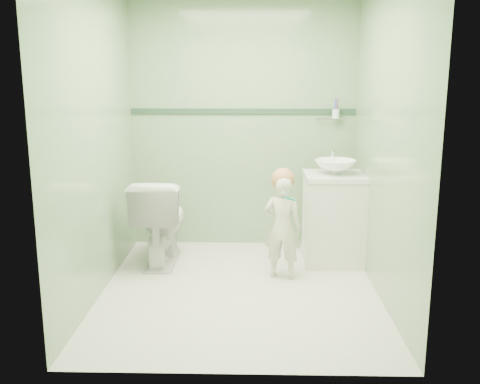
{
  "coord_description": "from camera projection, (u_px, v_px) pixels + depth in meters",
  "views": [
    {
      "loc": [
        0.11,
        -4.11,
        1.72
      ],
      "look_at": [
        0.0,
        0.15,
        0.78
      ],
      "focal_mm": 40.59,
      "sensor_mm": 36.0,
      "label": 1
    }
  ],
  "objects": [
    {
      "name": "room_shell",
      "position": [
        240.0,
        142.0,
        4.12
      ],
      "size": [
        2.5,
        2.54,
        2.4
      ],
      "color": "#79A273",
      "rests_on": "ground"
    },
    {
      "name": "hair_cap",
      "position": [
        283.0,
        180.0,
        4.51
      ],
      "size": [
        0.2,
        0.2,
        0.2
      ],
      "primitive_type": "sphere",
      "color": "#BC794B",
      "rests_on": "toddler"
    },
    {
      "name": "basin",
      "position": [
        335.0,
        167.0,
        4.85
      ],
      "size": [
        0.37,
        0.37,
        0.13
      ],
      "primitive_type": "imported",
      "color": "white",
      "rests_on": "counter"
    },
    {
      "name": "toddler",
      "position": [
        282.0,
        227.0,
        4.57
      ],
      "size": [
        0.36,
        0.28,
        0.88
      ],
      "primitive_type": "imported",
      "rotation": [
        0.0,
        0.0,
        2.92
      ],
      "color": "beige",
      "rests_on": "ground"
    },
    {
      "name": "ground",
      "position": [
        240.0,
        290.0,
        4.38
      ],
      "size": [
        2.5,
        2.5,
        0.0
      ],
      "primitive_type": "plane",
      "color": "beige",
      "rests_on": "ground"
    },
    {
      "name": "vanity",
      "position": [
        333.0,
        220.0,
        4.96
      ],
      "size": [
        0.52,
        0.5,
        0.8
      ],
      "primitive_type": "cube",
      "color": "white",
      "rests_on": "ground"
    },
    {
      "name": "counter",
      "position": [
        335.0,
        176.0,
        4.87
      ],
      "size": [
        0.54,
        0.52,
        0.04
      ],
      "primitive_type": "cube",
      "color": "white",
      "rests_on": "vanity"
    },
    {
      "name": "teal_toothbrush",
      "position": [
        289.0,
        198.0,
        4.37
      ],
      "size": [
        0.11,
        0.14,
        0.08
      ],
      "color": "#039A8A",
      "rests_on": "toddler"
    },
    {
      "name": "faucet",
      "position": [
        333.0,
        155.0,
        5.02
      ],
      "size": [
        0.03,
        0.13,
        0.18
      ],
      "color": "silver",
      "rests_on": "counter"
    },
    {
      "name": "toilet",
      "position": [
        160.0,
        220.0,
        4.95
      ],
      "size": [
        0.46,
        0.79,
        0.8
      ],
      "primitive_type": "imported",
      "rotation": [
        0.0,
        0.0,
        3.13
      ],
      "color": "white",
      "rests_on": "ground"
    },
    {
      "name": "trim_stripe",
      "position": [
        243.0,
        111.0,
        5.3
      ],
      "size": [
        2.2,
        0.02,
        0.05
      ],
      "primitive_type": "cube",
      "color": "#274431",
      "rests_on": "room_shell"
    },
    {
      "name": "cup_holder",
      "position": [
        335.0,
        114.0,
        5.23
      ],
      "size": [
        0.26,
        0.07,
        0.21
      ],
      "color": "silver",
      "rests_on": "room_shell"
    }
  ]
}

